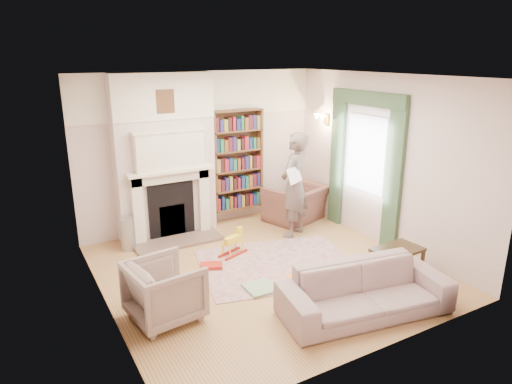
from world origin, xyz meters
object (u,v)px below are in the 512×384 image
coffee_table (396,263)px  armchair_left (165,291)px  rocking_horse (233,243)px  bookcase (237,160)px  man_reading (295,185)px  armchair_reading (296,203)px  sofa (365,291)px  paraffin_heater (128,234)px

coffee_table → armchair_left: bearing=165.8°
armchair_left → rocking_horse: armchair_left is taller
armchair_left → rocking_horse: bearing=-59.0°
bookcase → armchair_left: (-2.34, -2.63, -0.81)m
armchair_left → man_reading: (2.84, 1.44, 0.55)m
bookcase → man_reading: size_ratio=1.01×
armchair_left → armchair_reading: bearing=-65.6°
man_reading → sofa: bearing=46.7°
armchair_reading → armchair_left: bearing=13.2°
armchair_reading → paraffin_heater: size_ratio=1.90×
armchair_left → rocking_horse: (1.52, 1.21, -0.15)m
sofa → paraffin_heater: 3.92m
armchair_reading → sofa: size_ratio=0.50×
armchair_left → rocking_horse: size_ratio=1.66×
armchair_left → coffee_table: (3.21, -0.61, -0.14)m
man_reading → paraffin_heater: man_reading is taller
bookcase → coffee_table: size_ratio=2.64×
coffee_table → paraffin_heater: paraffin_heater is taller
rocking_horse → paraffin_heater: bearing=123.3°
armchair_left → man_reading: bearing=-70.6°
armchair_left → rocking_horse: 1.94m
armchair_left → sofa: bearing=-124.5°
man_reading → coffee_table: man_reading is taller
man_reading → coffee_table: bearing=71.8°
man_reading → bookcase: bearing=-95.9°
coffee_table → rocking_horse: (-1.70, 1.82, -0.01)m
sofa → rocking_horse: bearing=115.5°
man_reading → paraffin_heater: size_ratio=3.34×
bookcase → armchair_reading: bearing=-31.8°
man_reading → paraffin_heater: bearing=-45.1°
bookcase → sofa: bearing=-92.6°
bookcase → armchair_reading: 1.39m
sofa → paraffin_heater: (-2.04, 3.35, -0.03)m
paraffin_heater → armchair_reading: bearing=-3.6°
bookcase → paraffin_heater: size_ratio=3.36×
rocking_horse → man_reading: bearing=-9.9°
bookcase → armchair_reading: bookcase is taller
armchair_left → coffee_table: 3.28m
armchair_left → sofa: armchair_left is taller
rocking_horse → bookcase: bearing=40.1°
armchair_reading → paraffin_heater: 3.16m
coffee_table → armchair_reading: bearing=85.1°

